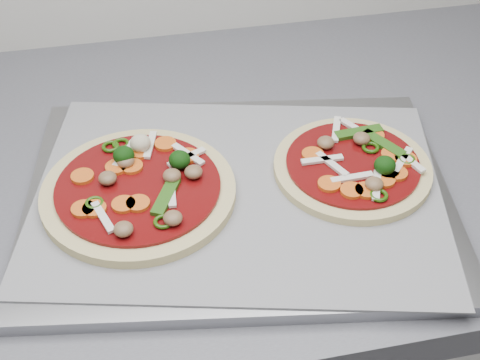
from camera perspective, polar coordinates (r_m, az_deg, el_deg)
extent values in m
cube|color=gray|center=(0.74, -0.11, -1.35)|extent=(0.51, 0.41, 0.02)
cube|color=gray|center=(0.73, -0.11, -0.86)|extent=(0.51, 0.42, 0.00)
cylinder|color=#D2C07E|center=(0.73, -8.64, -1.01)|extent=(0.28, 0.28, 0.01)
cylinder|color=#670A0C|center=(0.72, -8.70, -0.57)|extent=(0.24, 0.24, 0.00)
cylinder|color=orange|center=(0.77, -6.38, 3.08)|extent=(0.04, 0.04, 0.00)
ellipsoid|color=brown|center=(0.73, -11.23, 0.16)|extent=(0.03, 0.03, 0.01)
torus|color=#23490A|center=(0.68, -6.57, -3.55)|extent=(0.03, 0.03, 0.00)
torus|color=#23490A|center=(0.71, -12.32, -1.94)|extent=(0.03, 0.03, 0.00)
torus|color=#23490A|center=(0.77, -8.35, 2.77)|extent=(0.03, 0.03, 0.00)
ellipsoid|color=brown|center=(0.75, -9.74, 1.59)|extent=(0.03, 0.03, 0.01)
torus|color=#23490A|center=(0.78, -10.13, 3.05)|extent=(0.03, 0.03, 0.00)
cylinder|color=orange|center=(0.70, -12.32, -2.41)|extent=(0.03, 0.03, 0.00)
cube|color=white|center=(0.75, -4.57, 1.93)|extent=(0.05, 0.03, 0.00)
cube|color=#2A5B15|center=(0.70, -6.33, -1.38)|extent=(0.04, 0.06, 0.00)
cylinder|color=orange|center=(0.75, -10.49, 1.09)|extent=(0.03, 0.03, 0.00)
ellipsoid|color=#0D3D0B|center=(0.73, -5.19, 1.73)|extent=(0.03, 0.03, 0.02)
ellipsoid|color=brown|center=(0.67, -5.76, -3.25)|extent=(0.03, 0.03, 0.01)
cube|color=white|center=(0.75, -4.47, 2.20)|extent=(0.03, 0.04, 0.00)
torus|color=#23490A|center=(0.78, -10.99, 2.81)|extent=(0.03, 0.03, 0.00)
cylinder|color=orange|center=(0.74, -13.30, 0.31)|extent=(0.03, 0.03, 0.00)
cube|color=white|center=(0.76, -9.80, 2.24)|extent=(0.03, 0.05, 0.00)
ellipsoid|color=brown|center=(0.72, -4.00, 0.69)|extent=(0.02, 0.02, 0.01)
cube|color=white|center=(0.71, -5.87, -0.97)|extent=(0.01, 0.05, 0.00)
cylinder|color=orange|center=(0.76, -8.49, 2.39)|extent=(0.03, 0.03, 0.00)
ellipsoid|color=beige|center=(0.76, -8.50, 3.13)|extent=(0.03, 0.03, 0.02)
ellipsoid|color=#0D3D0B|center=(0.75, -9.89, 2.09)|extent=(0.03, 0.03, 0.02)
ellipsoid|color=brown|center=(0.72, -5.83, 0.38)|extent=(0.03, 0.03, 0.01)
cylinder|color=orange|center=(0.70, -13.24, -2.42)|extent=(0.03, 0.03, 0.00)
cylinder|color=orange|center=(0.70, -9.90, -2.06)|extent=(0.03, 0.03, 0.00)
ellipsoid|color=brown|center=(0.67, -9.92, -4.15)|extent=(0.03, 0.03, 0.01)
cylinder|color=orange|center=(0.70, -8.69, -1.99)|extent=(0.03, 0.03, 0.00)
cube|color=white|center=(0.69, -11.61, -3.12)|extent=(0.02, 0.05, 0.00)
cube|color=white|center=(0.77, -7.67, 3.00)|extent=(0.02, 0.05, 0.00)
cylinder|color=orange|center=(0.75, -9.23, 1.16)|extent=(0.03, 0.03, 0.00)
cylinder|color=orange|center=(0.75, -4.47, 2.07)|extent=(0.03, 0.03, 0.00)
cylinder|color=#D2C07E|center=(0.76, 9.55, 1.04)|extent=(0.21, 0.21, 0.01)
cylinder|color=#670A0C|center=(0.76, 9.61, 1.41)|extent=(0.18, 0.18, 0.00)
cylinder|color=orange|center=(0.75, 12.51, 0.69)|extent=(0.03, 0.03, 0.00)
cube|color=white|center=(0.73, 11.57, -0.45)|extent=(0.03, 0.05, 0.00)
cube|color=white|center=(0.77, 13.69, 1.68)|extent=(0.04, 0.04, 0.00)
ellipsoid|color=brown|center=(0.78, 10.33, 3.51)|extent=(0.03, 0.03, 0.01)
cylinder|color=orange|center=(0.72, 7.62, -0.34)|extent=(0.03, 0.03, 0.00)
cube|color=#2A5B15|center=(0.80, 10.10, 4.03)|extent=(0.06, 0.02, 0.00)
cylinder|color=orange|center=(0.72, 9.51, -0.89)|extent=(0.03, 0.03, 0.00)
cube|color=white|center=(0.77, 14.20, 1.68)|extent=(0.02, 0.05, 0.00)
ellipsoid|color=#0D3D0B|center=(0.75, 12.26, 1.24)|extent=(0.03, 0.03, 0.02)
cube|color=white|center=(0.73, 9.52, 0.20)|extent=(0.05, 0.01, 0.00)
cylinder|color=orange|center=(0.72, 10.74, -0.89)|extent=(0.03, 0.03, 0.00)
cube|color=white|center=(0.75, 7.85, 1.35)|extent=(0.03, 0.05, 0.00)
cube|color=white|center=(0.80, 9.87, 4.33)|extent=(0.03, 0.05, 0.00)
cylinder|color=orange|center=(0.80, 11.34, 3.75)|extent=(0.03, 0.03, 0.00)
cylinder|color=orange|center=(0.76, 6.23, 2.18)|extent=(0.03, 0.03, 0.00)
cylinder|color=orange|center=(0.75, 13.19, 0.58)|extent=(0.03, 0.03, 0.00)
cylinder|color=orange|center=(0.77, 12.84, 2.13)|extent=(0.03, 0.03, 0.00)
cube|color=white|center=(0.75, 7.02, 1.73)|extent=(0.05, 0.01, 0.00)
ellipsoid|color=brown|center=(0.77, 7.33, 3.19)|extent=(0.03, 0.03, 0.01)
ellipsoid|color=brown|center=(0.72, 11.39, -0.33)|extent=(0.03, 0.03, 0.01)
cylinder|color=orange|center=(0.77, 13.96, 1.74)|extent=(0.03, 0.03, 0.00)
cube|color=#2A5B15|center=(0.79, 12.10, 3.05)|extent=(0.04, 0.06, 0.00)
cube|color=white|center=(0.80, 8.21, 4.31)|extent=(0.03, 0.05, 0.00)
torus|color=#23490A|center=(0.78, 11.08, 2.74)|extent=(0.02, 0.02, 0.00)
cylinder|color=orange|center=(0.74, 12.18, 0.02)|extent=(0.03, 0.03, 0.00)
torus|color=#23490A|center=(0.72, 11.75, -1.29)|extent=(0.03, 0.03, 0.00)
torus|color=#23490A|center=(0.77, 14.02, 1.71)|extent=(0.03, 0.03, 0.00)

